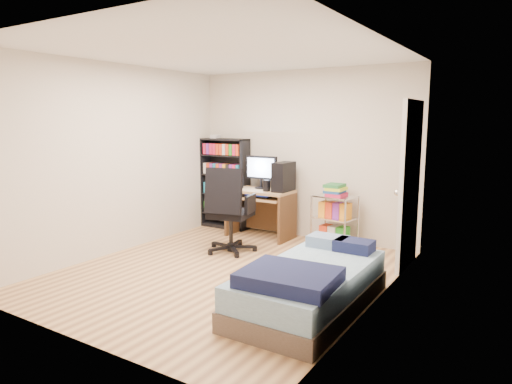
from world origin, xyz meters
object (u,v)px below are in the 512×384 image
Objects in this scene: office_chair at (229,225)px; bed at (310,285)px; media_shelf at (225,182)px; computer_desk at (268,194)px.

office_chair is 0.63× the size of bed.
media_shelf reaches higher than computer_desk.
computer_desk is 2.73m from bed.
bed is (1.72, -1.13, -0.14)m from office_chair.
media_shelf is at bearing 169.40° from computer_desk.
media_shelf is 0.94m from computer_desk.
computer_desk is 1.01m from office_chair.
media_shelf is 3.51m from bed.
office_chair is at bearing -91.32° from computer_desk.
office_chair is (-0.02, -0.96, -0.29)m from computer_desk.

